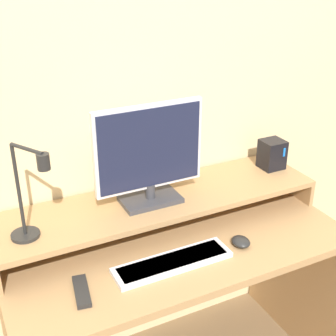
{
  "coord_description": "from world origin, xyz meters",
  "views": [
    {
      "loc": [
        -0.67,
        -0.98,
        1.71
      ],
      "look_at": [
        -0.02,
        0.33,
        1.01
      ],
      "focal_mm": 50.0,
      "sensor_mm": 36.0,
      "label": 1
    }
  ],
  "objects_px": {
    "desk_lamp": "(29,200)",
    "router_dock": "(272,154)",
    "monitor": "(149,155)",
    "remote_control": "(82,291)",
    "keyboard": "(173,262)",
    "mouse": "(241,242)"
  },
  "relations": [
    {
      "from": "monitor",
      "to": "router_dock",
      "type": "distance_m",
      "value": 0.61
    },
    {
      "from": "monitor",
      "to": "keyboard",
      "type": "height_order",
      "value": "monitor"
    },
    {
      "from": "keyboard",
      "to": "desk_lamp",
      "type": "bearing_deg",
      "value": 156.32
    },
    {
      "from": "desk_lamp",
      "to": "mouse",
      "type": "distance_m",
      "value": 0.76
    },
    {
      "from": "monitor",
      "to": "remote_control",
      "type": "distance_m",
      "value": 0.53
    },
    {
      "from": "monitor",
      "to": "mouse",
      "type": "relative_size",
      "value": 5.41
    },
    {
      "from": "keyboard",
      "to": "router_dock",
      "type": "bearing_deg",
      "value": 24.8
    },
    {
      "from": "desk_lamp",
      "to": "mouse",
      "type": "relative_size",
      "value": 4.4
    },
    {
      "from": "keyboard",
      "to": "remote_control",
      "type": "height_order",
      "value": "keyboard"
    },
    {
      "from": "router_dock",
      "to": "remote_control",
      "type": "height_order",
      "value": "router_dock"
    },
    {
      "from": "monitor",
      "to": "remote_control",
      "type": "bearing_deg",
      "value": -144.45
    },
    {
      "from": "monitor",
      "to": "router_dock",
      "type": "relative_size",
      "value": 3.3
    },
    {
      "from": "mouse",
      "to": "remote_control",
      "type": "bearing_deg",
      "value": 179.51
    },
    {
      "from": "monitor",
      "to": "mouse",
      "type": "distance_m",
      "value": 0.46
    },
    {
      "from": "desk_lamp",
      "to": "router_dock",
      "type": "bearing_deg",
      "value": 5.87
    },
    {
      "from": "desk_lamp",
      "to": "router_dock",
      "type": "xyz_separation_m",
      "value": [
        1.04,
        0.11,
        -0.09
      ]
    },
    {
      "from": "monitor",
      "to": "desk_lamp",
      "type": "bearing_deg",
      "value": -171.3
    },
    {
      "from": "desk_lamp",
      "to": "keyboard",
      "type": "height_order",
      "value": "desk_lamp"
    },
    {
      "from": "monitor",
      "to": "remote_control",
      "type": "relative_size",
      "value": 2.73
    },
    {
      "from": "router_dock",
      "to": "remote_control",
      "type": "distance_m",
      "value": 1.01
    },
    {
      "from": "monitor",
      "to": "desk_lamp",
      "type": "relative_size",
      "value": 1.23
    },
    {
      "from": "desk_lamp",
      "to": "router_dock",
      "type": "height_order",
      "value": "desk_lamp"
    }
  ]
}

